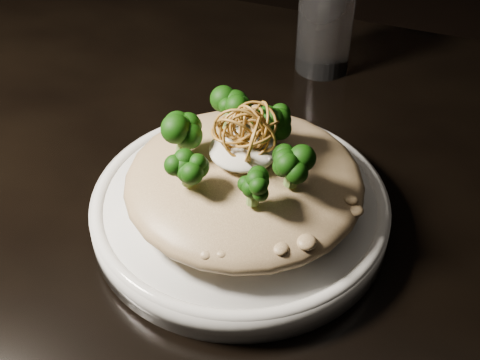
# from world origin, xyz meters

# --- Properties ---
(table) EXTENTS (1.10, 0.80, 0.75)m
(table) POSITION_xyz_m (0.00, 0.00, 0.67)
(table) COLOR black
(table) RESTS_ON ground
(plate) EXTENTS (0.29, 0.29, 0.03)m
(plate) POSITION_xyz_m (0.09, -0.04, 0.76)
(plate) COLOR silver
(plate) RESTS_ON table
(risotto) EXTENTS (0.23, 0.23, 0.05)m
(risotto) POSITION_xyz_m (0.09, -0.04, 0.80)
(risotto) COLOR brown
(risotto) RESTS_ON plate
(broccoli) EXTENTS (0.12, 0.12, 0.04)m
(broccoli) POSITION_xyz_m (0.09, -0.05, 0.85)
(broccoli) COLOR black
(broccoli) RESTS_ON risotto
(cheese) EXTENTS (0.06, 0.06, 0.02)m
(cheese) POSITION_xyz_m (0.09, -0.04, 0.84)
(cheese) COLOR silver
(cheese) RESTS_ON risotto
(shallots) EXTENTS (0.06, 0.06, 0.04)m
(shallots) POSITION_xyz_m (0.09, -0.04, 0.87)
(shallots) COLOR brown
(shallots) RESTS_ON cheese
(drinking_glass) EXTENTS (0.08, 0.08, 0.12)m
(drinking_glass) POSITION_xyz_m (0.09, 0.26, 0.81)
(drinking_glass) COLOR white
(drinking_glass) RESTS_ON table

